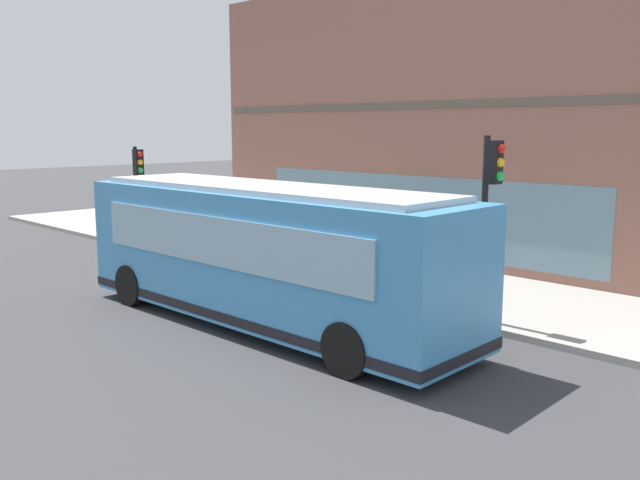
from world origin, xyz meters
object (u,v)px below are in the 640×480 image
fire_hydrant (301,263)px  pedestrian_by_light_pole (426,236)px  pedestrian_near_building_entrance (396,240)px  newspaper_vending_box (198,233)px  city_bus_nearside (264,255)px  pedestrian_walking_along_curb (282,237)px  traffic_light_down_block (138,176)px  traffic_light_near_corner (490,193)px

fire_hydrant → pedestrian_by_light_pole: pedestrian_by_light_pole is taller
pedestrian_near_building_entrance → newspaper_vending_box: 7.81m
city_bus_nearside → fire_hydrant: (3.55, 2.58, -1.04)m
pedestrian_near_building_entrance → newspaper_vending_box: pedestrian_near_building_entrance is taller
city_bus_nearside → fire_hydrant: 4.51m
city_bus_nearside → newspaper_vending_box: 9.87m
pedestrian_walking_along_curb → traffic_light_down_block: bearing=94.4°
pedestrian_near_building_entrance → pedestrian_by_light_pole: 0.98m
pedestrian_near_building_entrance → pedestrian_walking_along_curb: (-2.12, 2.60, 0.05)m
fire_hydrant → pedestrian_near_building_entrance: bearing=-30.7°
traffic_light_near_corner → fire_hydrant: bearing=86.6°
city_bus_nearside → traffic_light_near_corner: traffic_light_near_corner is taller
pedestrian_near_building_entrance → pedestrian_walking_along_curb: pedestrian_walking_along_curb is taller
traffic_light_near_corner → pedestrian_near_building_entrance: (2.82, 4.68, -1.87)m
traffic_light_near_corner → fire_hydrant: (0.36, 6.13, -2.40)m
traffic_light_near_corner → pedestrian_walking_along_curb: (0.69, 7.28, -1.82)m
pedestrian_by_light_pole → pedestrian_near_building_entrance: bearing=154.1°
city_bus_nearside → pedestrian_near_building_entrance: city_bus_nearside is taller
pedestrian_by_light_pole → traffic_light_down_block: bearing=109.4°
traffic_light_down_block → fire_hydrant: (0.22, -8.23, -2.05)m
city_bus_nearside → pedestrian_walking_along_curb: bearing=43.8°
fire_hydrant → pedestrian_near_building_entrance: size_ratio=0.48×
city_bus_nearside → pedestrian_walking_along_curb: 5.40m
pedestrian_near_building_entrance → pedestrian_walking_along_curb: 3.36m
city_bus_nearside → newspaper_vending_box: (4.44, 8.76, -0.95)m
newspaper_vending_box → pedestrian_near_building_entrance: bearing=-78.4°
pedestrian_near_building_entrance → traffic_light_down_block: bearing=105.4°
city_bus_nearside → pedestrian_walking_along_curb: city_bus_nearside is taller
pedestrian_by_light_pole → pedestrian_walking_along_curb: size_ratio=1.02×
traffic_light_down_block → pedestrian_by_light_pole: bearing=-70.6°
pedestrian_walking_along_curb → fire_hydrant: bearing=-106.0°
city_bus_nearside → pedestrian_near_building_entrance: (6.00, 1.13, -0.52)m
fire_hydrant → newspaper_vending_box: 6.24m
pedestrian_by_light_pole → newspaper_vending_box: 8.44m
city_bus_nearside → pedestrian_by_light_pole: 6.94m
newspaper_vending_box → traffic_light_near_corner: bearing=-95.8°
newspaper_vending_box → pedestrian_walking_along_curb: bearing=-96.3°
fire_hydrant → newspaper_vending_box: size_ratio=0.82×
traffic_light_near_corner → pedestrian_walking_along_curb: traffic_light_near_corner is taller
fire_hydrant → pedestrian_walking_along_curb: (0.33, 1.15, 0.58)m
fire_hydrant → pedestrian_by_light_pole: size_ratio=0.44×
pedestrian_near_building_entrance → pedestrian_walking_along_curb: size_ratio=0.95×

